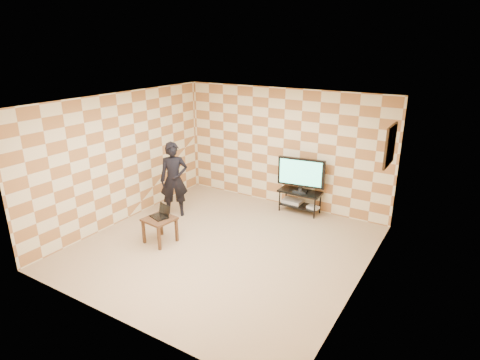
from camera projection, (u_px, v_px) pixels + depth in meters
The scene contains 14 objects.
floor at pixel (223, 247), 7.54m from camera, with size 5.00×5.00×0.00m, color tan.
wall_back at pixel (283, 148), 9.11m from camera, with size 5.00×0.02×2.70m, color beige.
wall_front at pixel (113, 234), 5.07m from camera, with size 5.00×0.02×2.70m, color beige.
wall_left at pixel (122, 158), 8.32m from camera, with size 0.02×5.00×2.70m, color beige.
wall_right at pixel (364, 208), 5.86m from camera, with size 0.02×5.00×2.70m, color beige.
ceiling at pixel (221, 102), 6.64m from camera, with size 5.00×5.00×0.02m, color white.
wall_art at pixel (390, 145), 6.93m from camera, with size 0.04×0.72×0.72m.
tv_stand at pixel (300, 197), 8.94m from camera, with size 0.95×0.43×0.50m.
tv at pixel (301, 173), 8.76m from camera, with size 1.04×0.24×0.76m.
dvd_player at pixel (292, 201), 9.12m from camera, with size 0.43×0.31×0.07m, color #BDBDBF.
game_console at pixel (313, 207), 8.80m from camera, with size 0.24×0.18×0.06m, color silver.
side_table at pixel (160, 222), 7.58m from camera, with size 0.58×0.58×0.50m.
laptop at pixel (161, 214), 7.60m from camera, with size 0.41×0.36×0.23m.
person at pixel (174, 180), 8.66m from camera, with size 0.60×0.39×1.65m, color black.
Camera 1 is at (3.75, -5.56, 3.68)m, focal length 30.00 mm.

